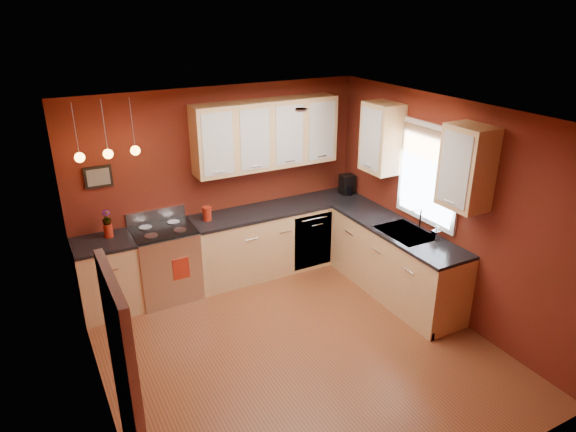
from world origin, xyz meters
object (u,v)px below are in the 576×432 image
coffee_maker (347,185)px  red_canister (207,214)px  gas_range (166,262)px  sink (406,234)px  soap_pump (436,233)px

coffee_maker → red_canister: bearing=-177.3°
gas_range → coffee_maker: (2.77, -0.00, 0.59)m
gas_range → coffee_maker: size_ratio=3.85×
red_canister → coffee_maker: 2.17m
gas_range → red_canister: size_ratio=6.07×
sink → red_canister: 2.54m
coffee_maker → soap_pump: (0.03, -1.83, -0.04)m
gas_range → sink: size_ratio=1.59×
gas_range → red_canister: (0.60, 0.03, 0.55)m
coffee_maker → sink: bearing=-92.2°
coffee_maker → soap_pump: 1.83m
gas_range → red_canister: red_canister is taller
sink → red_canister: bearing=143.0°
gas_range → sink: 3.05m
red_canister → soap_pump: (2.20, -1.85, -0.00)m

